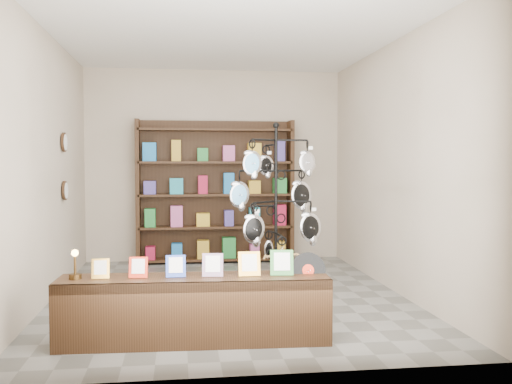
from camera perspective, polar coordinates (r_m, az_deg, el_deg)
The scene contains 6 objects.
ground at distance 6.74m, azimuth -2.79°, elevation -10.32°, with size 5.00×5.00×0.00m, color slate.
room_envelope at distance 6.57m, azimuth -2.83°, elevation 5.59°, with size 5.00×5.00×5.00m.
display_tree at distance 6.00m, azimuth 2.01°, elevation -0.96°, with size 1.02×0.99×1.97m.
front_shelf at distance 5.04m, azimuth -6.16°, elevation -11.56°, with size 2.33×0.57×0.82m.
back_shelving at distance 8.87m, azimuth -4.07°, elevation -0.39°, with size 2.42×0.36×2.20m.
wall_clocks at distance 7.47m, azimuth -18.60°, elevation 2.44°, with size 0.03×0.24×0.84m.
Camera 1 is at (-0.55, -6.54, 1.55)m, focal length 40.00 mm.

